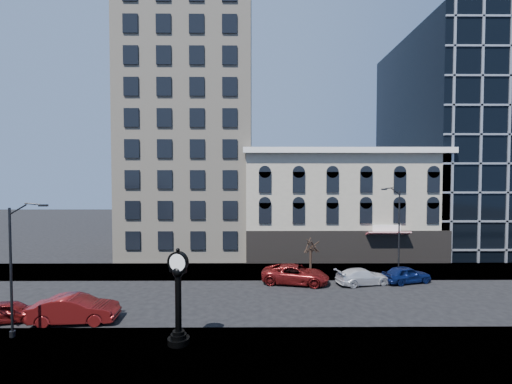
{
  "coord_description": "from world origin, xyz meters",
  "views": [
    {
      "loc": [
        1.78,
        -25.38,
        9.03
      ],
      "look_at": [
        2.0,
        4.0,
        8.0
      ],
      "focal_mm": 24.0,
      "sensor_mm": 36.0,
      "label": 1
    }
  ],
  "objects_px": {
    "street_clock": "(178,301)",
    "car_near_b": "(75,309)",
    "car_near_a": "(10,311)",
    "street_lamp_near": "(20,234)"
  },
  "relations": [
    {
      "from": "street_clock",
      "to": "street_lamp_near",
      "type": "height_order",
      "value": "street_lamp_near"
    },
    {
      "from": "street_clock",
      "to": "car_near_a",
      "type": "height_order",
      "value": "street_clock"
    },
    {
      "from": "street_clock",
      "to": "street_lamp_near",
      "type": "distance_m",
      "value": 9.74
    },
    {
      "from": "street_lamp_near",
      "to": "car_near_b",
      "type": "bearing_deg",
      "value": 50.78
    },
    {
      "from": "street_lamp_near",
      "to": "car_near_b",
      "type": "xyz_separation_m",
      "value": [
        1.83,
        2.23,
        -5.14
      ]
    },
    {
      "from": "street_clock",
      "to": "street_lamp_near",
      "type": "relative_size",
      "value": 0.67
    },
    {
      "from": "street_clock",
      "to": "car_near_a",
      "type": "relative_size",
      "value": 1.34
    },
    {
      "from": "street_clock",
      "to": "car_near_b",
      "type": "xyz_separation_m",
      "value": [
        -7.22,
        3.11,
        -1.63
      ]
    },
    {
      "from": "street_clock",
      "to": "car_near_b",
      "type": "height_order",
      "value": "street_clock"
    },
    {
      "from": "street_lamp_near",
      "to": "car_near_b",
      "type": "relative_size",
      "value": 1.5
    }
  ]
}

